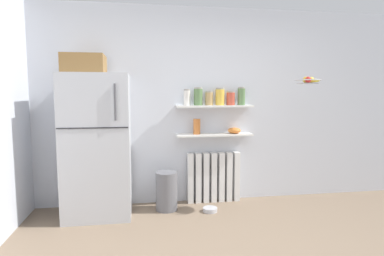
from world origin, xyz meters
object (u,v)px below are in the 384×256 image
Objects in this scene: radiator at (213,177)px; storage_jar_3 at (220,97)px; storage_jar_2 at (209,98)px; storage_jar_5 at (241,96)px; trash_bin at (167,191)px; vase at (197,127)px; storage_jar_1 at (198,96)px; refrigerator at (97,142)px; hanging_fruit_basket at (308,81)px; pet_food_bowl at (210,210)px; shelf_bowl at (234,131)px; storage_jar_0 at (187,97)px; storage_jar_4 at (231,98)px.

storage_jar_3 is (0.07, -0.03, 1.09)m from radiator.
storage_jar_5 reaches higher than storage_jar_2.
vase is at bearing 24.94° from trash_bin.
storage_jar_3 is (0.29, 0.00, -0.00)m from storage_jar_1.
refrigerator reaches higher than hanging_fruit_basket.
refrigerator is at bearing -173.20° from storage_jar_5.
pet_food_bowl is 1.99m from hanging_fruit_basket.
storage_jar_3 is 1.11m from hanging_fruit_basket.
storage_jar_3 reaches higher than vase.
trash_bin is (-0.93, -0.20, -0.73)m from shelf_bowl.
vase is at bearing 0.00° from storage_jar_0.
storage_jar_3 is at bearing 8.06° from refrigerator.
storage_jar_1 is 1.25× the size of storage_jar_2.
storage_jar_2 is 0.15m from storage_jar_3.
storage_jar_0 is 0.73m from storage_jar_5.
shelf_bowl reaches higher than trash_bin.
storage_jar_1 is at bearing 180.00° from shelf_bowl.
storage_jar_4 is at bearing 45.29° from pet_food_bowl.
trash_bin is at bearing -168.14° from shelf_bowl.
refrigerator is at bearing -172.62° from storage_jar_4.
storage_jar_0 is 0.67× the size of hanging_fruit_basket.
storage_jar_3 is 0.50m from shelf_bowl.
storage_jar_4 is at bearing -180.00° from shelf_bowl.
storage_jar_0 is (1.12, 0.22, 0.52)m from refrigerator.
vase reaches higher than pet_food_bowl.
hanging_fruit_basket is at bearing -32.64° from shelf_bowl.
storage_jar_1 is 1.29× the size of pet_food_bowl.
shelf_bowl is at bearing 7.14° from refrigerator.
hanging_fruit_basket is (1.27, -0.49, 0.19)m from storage_jar_1.
storage_jar_4 is (1.71, 0.22, 0.51)m from refrigerator.
radiator is 4.06× the size of shelf_bowl.
storage_jar_5 is at bearing 35.27° from pet_food_bowl.
storage_jar_3 reaches higher than storage_jar_2.
storage_jar_3 is at bearing 153.09° from hanging_fruit_basket.
storage_jar_1 is 0.98× the size of storage_jar_5.
pet_food_bowl is at bearing -15.54° from trash_bin.
storage_jar_1 is at bearing 9.88° from refrigerator.
hanging_fruit_basket is (0.68, -0.49, 0.19)m from storage_jar_5.
storage_jar_5 is (0.44, 0.00, 0.03)m from storage_jar_2.
vase reaches higher than trash_bin.
trash_bin is (-0.44, -0.20, -1.19)m from storage_jar_1.
radiator is at bearing 7.23° from vase.
storage_jar_0 is at bearing 180.00° from storage_jar_1.
storage_jar_3 is 1.22× the size of storage_jar_4.
hanging_fruit_basket reaches higher than radiator.
storage_jar_3 is (0.44, 0.00, 0.01)m from storage_jar_0.
trash_bin is (-0.42, -0.20, -0.79)m from vase.
storage_jar_1 is at bearing 105.75° from pet_food_bowl.
storage_jar_2 is at bearing 0.00° from vase.
vase is 1.12× the size of pet_food_bowl.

